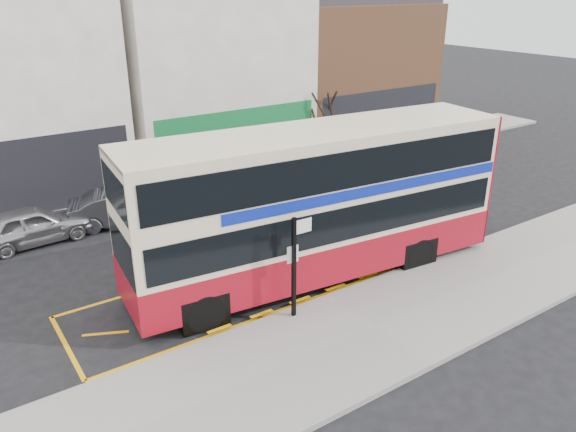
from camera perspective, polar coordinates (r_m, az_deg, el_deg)
ground at (r=16.91m, az=3.52°, el=-7.90°), size 120.00×120.00×0.00m
pavement at (r=15.41m, az=8.83°, el=-11.18°), size 40.00×4.00×0.15m
kerb at (r=16.62m, az=4.32°, el=-8.21°), size 40.00×0.15×0.15m
far_pavement at (r=25.64m, az=-11.61°, el=2.79°), size 50.00×3.00×0.15m
road_markings at (r=18.03m, az=0.41°, el=-5.76°), size 14.00×3.40×0.01m
terrace_left at (r=26.86m, az=-27.18°, el=13.28°), size 8.00×8.01×11.80m
terrace_green_shop at (r=29.46m, az=-9.12°, el=15.53°), size 9.00×8.01×11.30m
terrace_right at (r=34.32m, az=5.12°, el=15.85°), size 9.00×8.01×10.30m
double_decker_bus at (r=16.91m, az=3.12°, el=1.45°), size 12.00×3.86×4.71m
bus_stop_post at (r=14.79m, az=0.79°, el=-4.23°), size 0.72×0.13×2.90m
car_silver at (r=21.69m, az=-24.57°, el=-0.87°), size 4.10×1.85×1.36m
car_grey at (r=22.20m, az=-16.11°, el=0.89°), size 4.44×2.60×1.38m
car_white at (r=29.59m, az=9.52°, el=6.74°), size 4.45×2.09×1.26m
street_tree_right at (r=28.82m, az=3.39°, el=11.72°), size 2.13×2.13×4.61m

